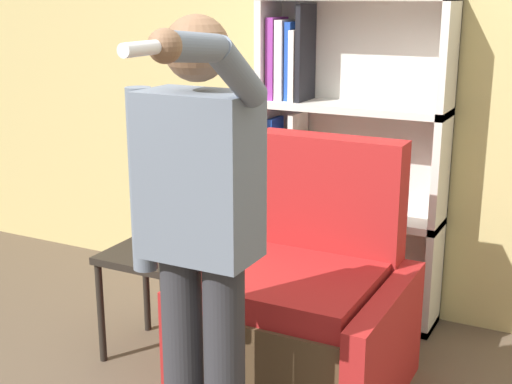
{
  "coord_description": "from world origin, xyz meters",
  "views": [
    {
      "loc": [
        1.23,
        -1.78,
        1.79
      ],
      "look_at": [
        0.01,
        0.59,
        1.05
      ],
      "focal_mm": 50.0,
      "sensor_mm": 36.0,
      "label": 1
    }
  ],
  "objects_px": {
    "bookcase": "(332,164)",
    "side_table": "(153,269)",
    "armchair": "(304,311)",
    "person_standing": "(198,234)",
    "table_lamp": "(150,188)"
  },
  "relations": [
    {
      "from": "bookcase",
      "to": "armchair",
      "type": "distance_m",
      "value": 1.0
    },
    {
      "from": "armchair",
      "to": "person_standing",
      "type": "height_order",
      "value": "person_standing"
    },
    {
      "from": "bookcase",
      "to": "side_table",
      "type": "relative_size",
      "value": 3.22
    },
    {
      "from": "bookcase",
      "to": "armchair",
      "type": "xyz_separation_m",
      "value": [
        0.2,
        -0.84,
        -0.5
      ]
    },
    {
      "from": "bookcase",
      "to": "table_lamp",
      "type": "height_order",
      "value": "bookcase"
    },
    {
      "from": "armchair",
      "to": "person_standing",
      "type": "distance_m",
      "value": 1.03
    },
    {
      "from": "bookcase",
      "to": "side_table",
      "type": "bearing_deg",
      "value": -122.14
    },
    {
      "from": "person_standing",
      "to": "side_table",
      "type": "bearing_deg",
      "value": 134.69
    },
    {
      "from": "bookcase",
      "to": "person_standing",
      "type": "height_order",
      "value": "bookcase"
    },
    {
      "from": "person_standing",
      "to": "table_lamp",
      "type": "height_order",
      "value": "person_standing"
    },
    {
      "from": "armchair",
      "to": "table_lamp",
      "type": "xyz_separation_m",
      "value": [
        -0.79,
        -0.08,
        0.52
      ]
    },
    {
      "from": "side_table",
      "to": "table_lamp",
      "type": "height_order",
      "value": "table_lamp"
    },
    {
      "from": "armchair",
      "to": "side_table",
      "type": "height_order",
      "value": "armchair"
    },
    {
      "from": "side_table",
      "to": "person_standing",
      "type": "bearing_deg",
      "value": -45.31
    },
    {
      "from": "armchair",
      "to": "table_lamp",
      "type": "relative_size",
      "value": 2.55
    }
  ]
}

